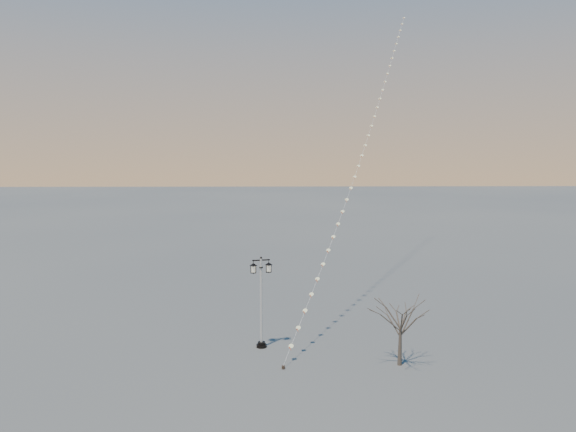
{
  "coord_description": "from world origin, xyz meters",
  "views": [
    {
      "loc": [
        -0.52,
        -29.32,
        11.92
      ],
      "look_at": [
        0.21,
        5.57,
        7.7
      ],
      "focal_mm": 34.15,
      "sensor_mm": 36.0,
      "label": 1
    }
  ],
  "objects": [
    {
      "name": "kite_train",
      "position": [
        7.13,
        18.07,
        13.74
      ],
      "size": [
        15.22,
        37.89,
        27.7
      ],
      "rotation": [
        0.0,
        0.0,
        0.28
      ],
      "color": "#2F2219",
      "rests_on": "ground"
    },
    {
      "name": "ground",
      "position": [
        0.0,
        0.0,
        0.0
      ],
      "size": [
        300.0,
        300.0,
        0.0
      ],
      "primitive_type": "plane",
      "color": "#515352",
      "rests_on": "ground"
    },
    {
      "name": "bare_tree",
      "position": [
        6.32,
        -0.15,
        2.71
      ],
      "size": [
        2.35,
        2.35,
        3.9
      ],
      "rotation": [
        0.0,
        0.0,
        0.11
      ],
      "color": "#483D32",
      "rests_on": "ground"
    },
    {
      "name": "street_lamp",
      "position": [
        -1.46,
        2.77,
        3.1
      ],
      "size": [
        1.4,
        0.69,
        5.6
      ],
      "rotation": [
        0.0,
        0.0,
        0.22
      ],
      "color": "black",
      "rests_on": "ground"
    }
  ]
}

